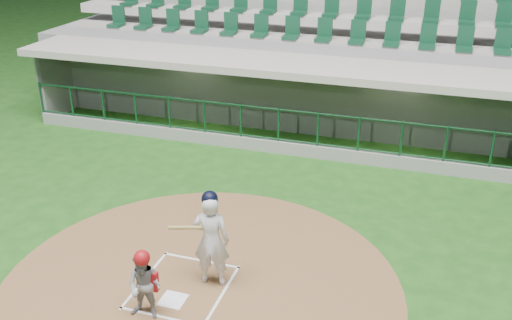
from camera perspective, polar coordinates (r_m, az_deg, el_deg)
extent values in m
plane|color=#1A4814|center=(10.71, -6.66, -11.61)|extent=(120.00, 120.00, 0.00)
cylinder|color=brown|center=(10.45, -5.57, -12.53)|extent=(7.20, 7.20, 0.01)
cube|color=white|center=(10.19, -8.30, -13.69)|extent=(0.43, 0.43, 0.02)
cube|color=white|center=(10.77, -11.04, -11.59)|extent=(0.05, 1.80, 0.01)
cube|color=white|center=(10.23, -3.41, -13.30)|extent=(0.05, 1.80, 0.01)
cube|color=white|center=(11.10, -5.50, -9.97)|extent=(1.55, 0.05, 0.01)
cube|color=white|center=(9.89, -9.45, -15.21)|extent=(1.55, 0.05, 0.01)
cube|color=slate|center=(17.18, 3.59, 1.05)|extent=(15.00, 3.00, 0.10)
cube|color=slate|center=(18.15, 4.98, 7.03)|extent=(15.00, 0.20, 2.70)
cube|color=beige|center=(17.96, 4.92, 7.68)|extent=(13.50, 0.04, 0.90)
cube|color=slate|center=(19.77, -18.03, 7.38)|extent=(0.20, 3.00, 2.70)
cube|color=#9F9890|center=(16.02, 3.63, 10.09)|extent=(15.40, 3.50, 0.20)
cube|color=gray|center=(15.52, 2.22, 1.24)|extent=(15.00, 0.15, 0.40)
cube|color=black|center=(14.97, 2.32, 6.79)|extent=(15.00, 0.01, 0.95)
cube|color=brown|center=(18.02, 4.45, 3.12)|extent=(12.75, 0.40, 0.45)
cube|color=white|center=(17.23, -6.04, 10.59)|extent=(1.30, 0.35, 0.04)
cube|color=white|center=(15.86, 14.53, 8.73)|extent=(1.30, 0.35, 0.04)
imported|color=#AD1213|center=(19.70, -12.31, 6.25)|extent=(1.13, 0.82, 1.57)
imported|color=#9C1110|center=(18.49, -4.31, 5.99)|extent=(1.10, 0.50, 1.85)
imported|color=#A91217|center=(17.00, 11.07, 3.89)|extent=(0.95, 0.67, 1.84)
imported|color=#A9121A|center=(17.19, 19.46, 2.75)|extent=(1.58, 0.89, 1.62)
cube|color=gray|center=(19.61, 6.13, 9.23)|extent=(17.00, 6.50, 2.50)
cube|color=gray|center=(17.91, 5.27, 11.59)|extent=(16.60, 0.95, 0.30)
cube|color=#A59F95|center=(18.71, 6.00, 13.84)|extent=(16.60, 0.95, 0.30)
cube|color=gray|center=(22.54, 8.15, 14.71)|extent=(17.00, 0.25, 5.05)
imported|color=silver|center=(10.05, -4.50, -8.01)|extent=(0.70, 0.51, 1.76)
sphere|color=black|center=(9.63, -4.65, -3.88)|extent=(0.28, 0.28, 0.28)
cylinder|color=#A98D4D|center=(9.75, -6.49, -6.73)|extent=(0.58, 0.79, 0.39)
imported|color=gray|center=(9.59, -11.08, -12.30)|extent=(0.60, 0.47, 1.20)
sphere|color=maroon|center=(9.28, -11.35, -9.59)|extent=(0.26, 0.26, 0.26)
cube|color=#A41117|center=(9.69, -10.66, -11.76)|extent=(0.32, 0.10, 0.35)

